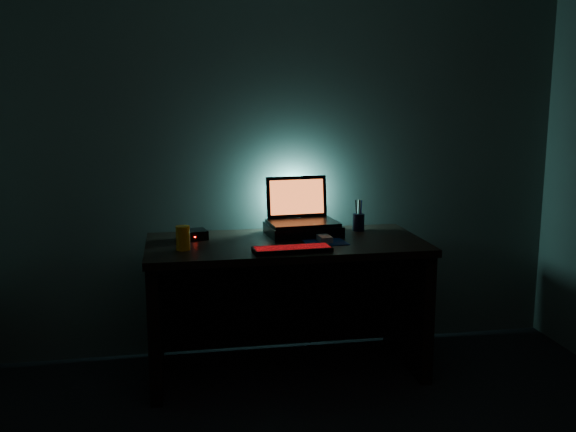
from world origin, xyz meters
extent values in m
cube|color=#48524C|center=(0.00, 2.00, 1.25)|extent=(3.50, 0.00, 2.50)
cube|color=black|center=(0.00, 1.62, 0.73)|extent=(1.50, 0.70, 0.04)
cube|color=black|center=(-0.71, 1.62, 0.35)|extent=(0.06, 0.64, 0.71)
cube|color=black|center=(0.71, 1.62, 0.35)|extent=(0.06, 0.64, 0.71)
cube|color=black|center=(0.00, 1.95, 0.35)|extent=(1.38, 0.02, 0.65)
cube|color=black|center=(0.12, 1.77, 0.78)|extent=(0.42, 0.33, 0.06)
cube|color=black|center=(0.12, 1.77, 0.82)|extent=(0.40, 0.29, 0.02)
cube|color=black|center=(0.11, 1.90, 0.95)|extent=(0.36, 0.07, 0.24)
cube|color=#E14E17|center=(0.11, 1.89, 0.95)|extent=(0.32, 0.06, 0.20)
cube|color=black|center=(-0.01, 1.38, 0.76)|extent=(0.41, 0.15, 0.02)
cube|color=#C6070A|center=(-0.01, 1.38, 0.77)|extent=(0.39, 0.13, 0.00)
cube|color=navy|center=(0.20, 1.56, 0.75)|extent=(0.24, 0.22, 0.00)
cube|color=gray|center=(0.20, 1.56, 0.77)|extent=(0.07, 0.11, 0.03)
cylinder|color=black|center=(0.47, 1.82, 0.80)|extent=(0.07, 0.07, 0.10)
cylinder|color=orange|center=(-0.55, 1.51, 0.81)|extent=(0.09, 0.09, 0.12)
cube|color=black|center=(-0.50, 1.75, 0.78)|extent=(0.18, 0.15, 0.05)
sphere|color=#FF0C07|center=(-0.49, 1.69, 0.78)|extent=(0.01, 0.01, 0.01)
camera|label=1|loc=(-0.59, -1.73, 1.52)|focal=40.00mm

